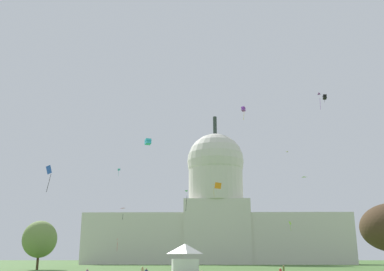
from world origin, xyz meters
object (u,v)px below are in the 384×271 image
at_px(kite_yellow_high, 285,153).
at_px(kite_violet_high_b, 321,97).
at_px(capitol_building, 216,217).
at_px(kite_black_high, 325,97).
at_px(kite_violet_high, 243,109).
at_px(kite_green_low, 188,193).
at_px(kite_gold_mid, 214,187).
at_px(kite_white_mid, 304,177).
at_px(kite_lime_low, 290,224).
at_px(tree_west_mid, 40,239).
at_px(person_olive_mid_center, 284,271).
at_px(kite_red_low, 118,241).
at_px(kite_blue_low, 49,172).
at_px(kite_pink_low, 125,211).
at_px(kite_turquoise_mid, 119,170).
at_px(kite_cyan_mid, 148,142).
at_px(kite_orange_low, 218,186).
at_px(event_tent, 185,259).

distance_m(kite_yellow_high, kite_violet_high_b, 30.53).
height_order(capitol_building, kite_black_high, capitol_building).
distance_m(kite_violet_high, kite_green_low, 35.11).
bearing_deg(kite_yellow_high, kite_gold_mid, -71.26).
xyz_separation_m(kite_white_mid, kite_lime_low, (-0.50, 24.13, -13.09)).
distance_m(tree_west_mid, kite_yellow_high, 82.35).
xyz_separation_m(person_olive_mid_center, kite_red_low, (-45.27, 83.36, 7.97)).
distance_m(kite_blue_low, kite_yellow_high, 93.86).
height_order(kite_pink_low, kite_green_low, kite_green_low).
xyz_separation_m(capitol_building, kite_violet_high_b, (27.36, -83.67, 26.25)).
distance_m(tree_west_mid, kite_white_mid, 82.26).
bearing_deg(kite_yellow_high, kite_lime_low, 179.03).
xyz_separation_m(kite_red_low, kite_black_high, (69.30, -36.54, 42.31)).
xyz_separation_m(kite_blue_low, kite_turquoise_mid, (-4.56, 84.26, 16.91)).
xyz_separation_m(kite_cyan_mid, kite_red_low, (-20.16, 80.71, -16.53)).
xyz_separation_m(kite_white_mid, kite_turquoise_mid, (-63.33, 14.52, 5.68)).
distance_m(kite_white_mid, kite_black_high, 26.83).
distance_m(kite_red_low, kite_orange_low, 112.90).
relative_size(tree_west_mid, kite_red_low, 2.97).
xyz_separation_m(capitol_building, kite_green_low, (-9.61, -104.77, -3.96)).
xyz_separation_m(kite_green_low, kite_gold_mid, (7.15, 46.17, 8.61)).
bearing_deg(event_tent, kite_cyan_mid, 160.31).
relative_size(capitol_building, kite_violet_high_b, 27.23).
bearing_deg(kite_black_high, kite_gold_mid, 160.79).
distance_m(kite_white_mid, kite_violet_high_b, 30.76).
distance_m(tree_west_mid, kite_red_low, 50.53).
relative_size(person_olive_mid_center, kite_green_low, 0.41).
relative_size(kite_white_mid, kite_orange_low, 1.80).
bearing_deg(kite_black_high, kite_blue_low, -136.02).
relative_size(kite_blue_low, kite_violet_high_b, 1.05).
xyz_separation_m(kite_violet_high, kite_turquoise_mid, (-41.70, 41.24, -8.73)).
height_order(kite_pink_low, kite_yellow_high, kite_yellow_high).
height_order(kite_lime_low, kite_turquoise_mid, kite_turquoise_mid).
relative_size(kite_pink_low, kite_orange_low, 2.29).
height_order(tree_west_mid, kite_violet_high, kite_violet_high).
bearing_deg(kite_green_low, kite_gold_mid, -2.54).
xyz_separation_m(person_olive_mid_center, kite_violet_high, (-2.79, 32.91, 41.69)).
bearing_deg(kite_gold_mid, kite_green_low, 134.01).
bearing_deg(kite_violet_high, kite_cyan_mid, -90.92).
xyz_separation_m(person_olive_mid_center, kite_cyan_mid, (-25.11, 2.65, 24.50)).
height_order(kite_turquoise_mid, kite_gold_mid, kite_turquoise_mid).
bearing_deg(kite_gold_mid, kite_violet_high_b, -167.23).
height_order(event_tent, kite_orange_low, kite_orange_low).
relative_size(event_tent, kite_green_low, 1.28).
relative_size(tree_west_mid, kite_cyan_mid, 8.32).
bearing_deg(capitol_building, event_tent, -94.73).
relative_size(person_olive_mid_center, kite_pink_low, 0.83).
distance_m(event_tent, kite_violet_high, 53.00).
bearing_deg(kite_pink_low, kite_red_low, -23.11).
bearing_deg(kite_blue_low, kite_green_low, -57.20).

